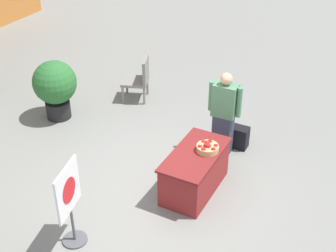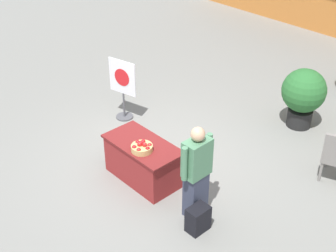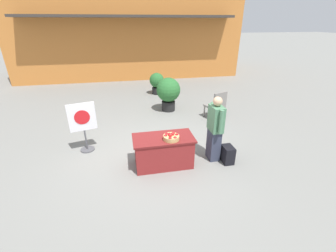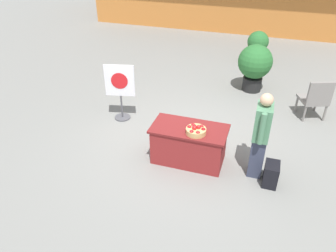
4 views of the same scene
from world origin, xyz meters
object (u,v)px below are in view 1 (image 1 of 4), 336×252
Objects in this scene: patio_chair at (140,77)px; potted_plant_far_right at (55,86)px; display_table at (195,171)px; apple_basket at (207,148)px; poster_board at (70,202)px; backpack at (239,137)px; person_visitor at (224,113)px.

potted_plant_far_right is (-1.46, 1.09, 0.21)m from patio_chair.
patio_chair is at bearing 46.08° from display_table.
poster_board is (-2.00, 1.18, -0.05)m from apple_basket.
poster_board is at bearing 86.92° from patio_chair.
potted_plant_far_right is at bearing 76.62° from display_table.
potted_plant_far_right is at bearing 100.60° from backpack.
apple_basket is 0.84× the size of backpack.
person_visitor is 1.65× the size of patio_chair.
poster_board is 1.05× the size of potted_plant_far_right.
person_visitor is 0.70m from backpack.
person_visitor is 3.48m from potted_plant_far_right.
display_table is at bearing 172.04° from backpack.
poster_board is at bearing 159.61° from backpack.
person_visitor is at bearing 0.71° from display_table.
patio_chair is at bearing -36.73° from potted_plant_far_right.
apple_basket is 1.09m from person_visitor.
poster_board is at bearing -137.75° from potted_plant_far_right.
backpack is (0.28, -0.23, -0.60)m from person_visitor.
backpack is 0.43× the size of patio_chair.
patio_chair is at bearing -114.82° from person_visitor.
potted_plant_far_right is (2.68, 2.43, -0.00)m from poster_board.
potted_plant_far_right is (-0.41, 3.46, -0.08)m from person_visitor.
backpack is 2.72m from patio_chair.
patio_chair is (2.14, 2.52, -0.26)m from apple_basket.
person_visitor is 2.60m from patio_chair.
patio_chair is 0.78× the size of potted_plant_far_right.
apple_basket is 0.37× the size of patio_chair.
display_table is 3.89× the size of apple_basket.
person_visitor is at bearing 58.61° from poster_board.
patio_chair is at bearing 73.32° from backpack.
person_visitor reaches higher than apple_basket.
display_table is 2.16m from poster_board.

